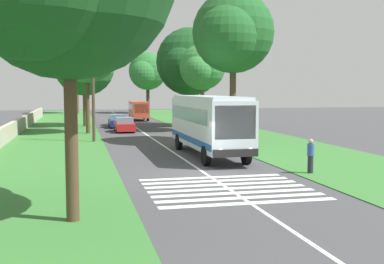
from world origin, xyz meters
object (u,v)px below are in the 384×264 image
at_px(coach_bus, 208,121).
at_px(roadside_tree_right_2, 231,34).
at_px(trailing_minibus_0, 139,109).
at_px(trailing_car_1, 117,121).
at_px(roadside_tree_right_1, 147,72).
at_px(pedestrian, 311,156).
at_px(roadside_tree_left_1, 85,53).
at_px(utility_pole, 93,90).
at_px(roadside_tree_right_0, 201,69).
at_px(roadside_tree_right_3, 188,64).
at_px(trailing_car_0, 124,125).
at_px(roadside_tree_left_3, 83,68).
at_px(roadside_tree_left_2, 76,65).

xyz_separation_m(coach_bus, roadside_tree_right_2, (6.66, -3.55, 6.16)).
distance_m(coach_bus, trailing_minibus_0, 36.03).
bearing_deg(trailing_car_1, trailing_minibus_0, -17.72).
relative_size(roadside_tree_right_1, pedestrian, 6.26).
bearing_deg(trailing_minibus_0, pedestrian, -175.76).
relative_size(roadside_tree_left_1, utility_pole, 1.36).
relative_size(trailing_car_1, utility_pole, 0.55).
xyz_separation_m(roadside_tree_left_1, roadside_tree_right_0, (0.25, -11.15, -1.36)).
relative_size(trailing_minibus_0, pedestrian, 3.55).
bearing_deg(roadside_tree_left_1, roadside_tree_right_3, -57.91).
distance_m(trailing_car_0, trailing_car_1, 5.72).
distance_m(coach_bus, trailing_car_0, 19.05).
bearing_deg(coach_bus, pedestrian, -157.01).
distance_m(coach_bus, trailing_car_1, 24.70).
distance_m(roadside_tree_left_1, roadside_tree_right_2, 15.24).
distance_m(roadside_tree_right_1, roadside_tree_right_3, 31.27).
bearing_deg(roadside_tree_left_3, roadside_tree_right_2, -151.74).
bearing_deg(coach_bus, roadside_tree_right_2, -28.07).
distance_m(trailing_car_1, utility_pole, 15.21).
bearing_deg(roadside_tree_left_2, pedestrian, -170.02).
height_order(trailing_car_1, roadside_tree_left_2, roadside_tree_left_2).
bearing_deg(coach_bus, roadside_tree_right_0, -12.61).
relative_size(trailing_car_1, roadside_tree_right_3, 0.39).
distance_m(roadside_tree_left_3, roadside_tree_right_1, 31.07).
bearing_deg(roadside_tree_left_2, trailing_car_0, -173.10).
height_order(roadside_tree_left_2, utility_pole, roadside_tree_left_2).
bearing_deg(trailing_car_1, roadside_tree_left_2, 7.69).
height_order(coach_bus, pedestrian, coach_bus).
distance_m(roadside_tree_right_1, roadside_tree_right_2, 49.20).
height_order(roadside_tree_left_2, roadside_tree_right_3, roadside_tree_left_2).
height_order(roadside_tree_left_3, roadside_tree_right_1, roadside_tree_right_1).
height_order(trailing_minibus_0, roadside_tree_left_3, roadside_tree_left_3).
xyz_separation_m(roadside_tree_left_1, roadside_tree_left_2, (39.43, 0.95, 0.65)).
bearing_deg(roadside_tree_right_3, utility_pole, 143.53).
xyz_separation_m(coach_bus, pedestrian, (-7.56, -3.21, -1.24)).
height_order(roadside_tree_right_0, roadside_tree_right_1, roadside_tree_right_1).
xyz_separation_m(trailing_car_0, trailing_minibus_0, (17.37, -3.49, 0.88)).
distance_m(utility_pole, pedestrian, 20.29).
bearing_deg(roadside_tree_left_3, roadside_tree_left_1, -179.50).
height_order(trailing_minibus_0, roadside_tree_right_0, roadside_tree_right_0).
xyz_separation_m(trailing_car_0, roadside_tree_right_1, (37.19, -7.27, 6.46)).
bearing_deg(roadside_tree_left_2, roadside_tree_left_3, -178.35).
distance_m(trailing_car_1, roadside_tree_right_2, 20.62).
xyz_separation_m(trailing_car_1, roadside_tree_right_3, (0.21, -7.94, 6.34)).
distance_m(roadside_tree_left_1, roadside_tree_left_3, 9.40).
height_order(trailing_minibus_0, roadside_tree_right_1, roadside_tree_right_1).
bearing_deg(roadside_tree_left_3, roadside_tree_right_3, -100.96).
relative_size(trailing_car_0, roadside_tree_left_1, 0.40).
bearing_deg(roadside_tree_right_1, roadside_tree_right_2, 179.77).
height_order(trailing_car_1, roadside_tree_left_1, roadside_tree_left_1).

